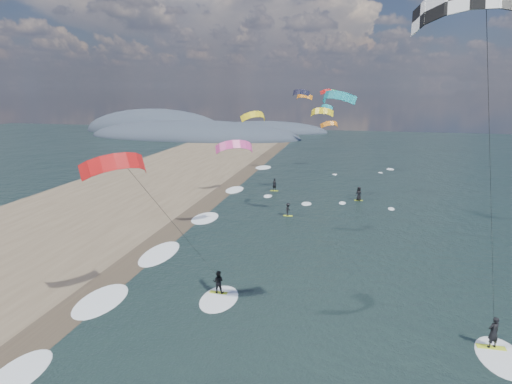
# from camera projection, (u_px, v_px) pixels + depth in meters

# --- Properties ---
(ground) EXTENTS (260.00, 260.00, 0.00)m
(ground) POSITION_uv_depth(u_px,v_px,m) (224.00, 379.00, 22.13)
(ground) COLOR black
(ground) RESTS_ON ground
(wet_sand_strip) EXTENTS (3.00, 240.00, 0.00)m
(wet_sand_strip) POSITION_uv_depth(u_px,v_px,m) (117.00, 275.00, 34.17)
(wet_sand_strip) COLOR #382D23
(wet_sand_strip) RESTS_ON ground
(coastal_hills) EXTENTS (80.00, 41.00, 15.00)m
(coastal_hills) POSITION_uv_depth(u_px,v_px,m) (187.00, 134.00, 133.82)
(coastal_hills) COLOR #3D4756
(coastal_hills) RESTS_ON ground
(kitesurfer_near_a) EXTENTS (8.02, 8.51, 18.85)m
(kitesurfer_near_a) POSITION_uv_depth(u_px,v_px,m) (489.00, 83.00, 17.05)
(kitesurfer_near_a) COLOR #C7E228
(kitesurfer_near_a) RESTS_ON ground
(kitesurfer_near_b) EXTENTS (6.92, 9.29, 11.89)m
(kitesurfer_near_b) POSITION_uv_depth(u_px,v_px,m) (157.00, 209.00, 25.87)
(kitesurfer_near_b) COLOR #C7E228
(kitesurfer_near_b) RESTS_ON ground
(far_kitesurfers) EXTENTS (12.94, 12.67, 1.85)m
(far_kitesurfers) POSITION_uv_depth(u_px,v_px,m) (314.00, 197.00, 54.93)
(far_kitesurfers) COLOR #C7E228
(far_kitesurfers) RESTS_ON ground
(bg_kite_field) EXTENTS (13.39, 73.88, 6.93)m
(bg_kite_field) POSITION_uv_depth(u_px,v_px,m) (311.00, 104.00, 69.46)
(bg_kite_field) COLOR #D83F8C
(bg_kite_field) RESTS_ON ground
(shoreline_surf) EXTENTS (2.40, 79.40, 0.11)m
(shoreline_surf) POSITION_uv_depth(u_px,v_px,m) (157.00, 254.00, 38.41)
(shoreline_surf) COLOR white
(shoreline_surf) RESTS_ON ground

